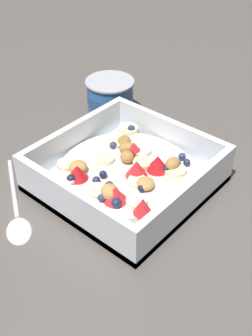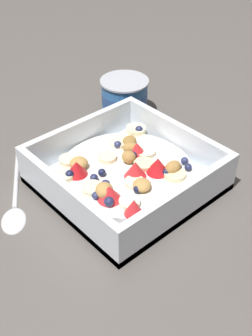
{
  "view_description": "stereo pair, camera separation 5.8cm",
  "coord_description": "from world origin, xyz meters",
  "views": [
    {
      "loc": [
        -0.36,
        -0.29,
        0.39
      ],
      "look_at": [
        -0.02,
        0.01,
        0.03
      ],
      "focal_mm": 45.88,
      "sensor_mm": 36.0,
      "label": 1
    },
    {
      "loc": [
        -0.32,
        -0.33,
        0.39
      ],
      "look_at": [
        -0.02,
        0.01,
        0.03
      ],
      "focal_mm": 45.88,
      "sensor_mm": 36.0,
      "label": 2
    }
  ],
  "objects": [
    {
      "name": "spoon",
      "position": [
        -0.16,
        0.07,
        0.0
      ],
      "size": [
        0.11,
        0.16,
        0.01
      ],
      "color": "silver",
      "rests_on": "ground"
    },
    {
      "name": "yogurt_cup",
      "position": [
        0.11,
        0.16,
        0.03
      ],
      "size": [
        0.08,
        0.08,
        0.06
      ],
      "color": "#3370B7",
      "rests_on": "ground"
    },
    {
      "name": "ground_plane",
      "position": [
        0.0,
        0.0,
        0.0
      ],
      "size": [
        2.4,
        2.4,
        0.0
      ],
      "primitive_type": "plane",
      "color": "#56514C"
    },
    {
      "name": "fruit_bowl",
      "position": [
        -0.02,
        0.01,
        0.02
      ],
      "size": [
        0.21,
        0.21,
        0.06
      ],
      "color": "white",
      "rests_on": "ground"
    }
  ]
}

